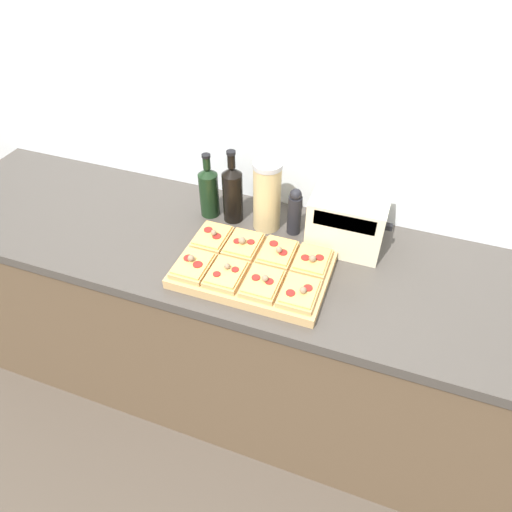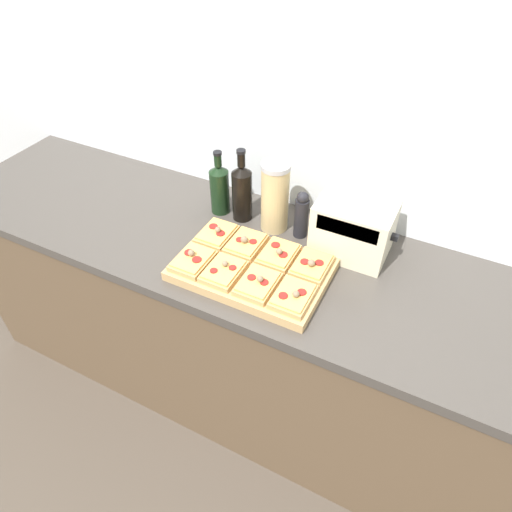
% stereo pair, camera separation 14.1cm
% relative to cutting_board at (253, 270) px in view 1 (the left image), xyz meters
% --- Properties ---
extents(ground_plane, '(12.00, 12.00, 0.00)m').
position_rel_cutting_board_xyz_m(ground_plane, '(-0.06, -0.21, -0.94)').
color(ground_plane, '#4C4238').
extents(wall_back, '(6.00, 0.06, 2.50)m').
position_rel_cutting_board_xyz_m(wall_back, '(-0.06, 0.47, 0.31)').
color(wall_back, silver).
rests_on(wall_back, ground_plane).
extents(kitchen_counter, '(2.63, 0.67, 0.92)m').
position_rel_cutting_board_xyz_m(kitchen_counter, '(-0.06, 0.11, -0.48)').
color(kitchen_counter, brown).
rests_on(kitchen_counter, ground_plane).
extents(cutting_board, '(0.51, 0.33, 0.03)m').
position_rel_cutting_board_xyz_m(cutting_board, '(0.00, 0.00, 0.00)').
color(cutting_board, tan).
rests_on(cutting_board, kitchen_counter).
extents(pizza_slice_back_left, '(0.11, 0.15, 0.05)m').
position_rel_cutting_board_xyz_m(pizza_slice_back_left, '(-0.18, 0.08, 0.03)').
color(pizza_slice_back_left, tan).
rests_on(pizza_slice_back_left, cutting_board).
extents(pizza_slice_back_midleft, '(0.11, 0.15, 0.05)m').
position_rel_cutting_board_xyz_m(pizza_slice_back_midleft, '(-0.06, 0.08, 0.03)').
color(pizza_slice_back_midleft, tan).
rests_on(pizza_slice_back_midleft, cutting_board).
extents(pizza_slice_back_midright, '(0.11, 0.15, 0.05)m').
position_rel_cutting_board_xyz_m(pizza_slice_back_midright, '(0.06, 0.08, 0.03)').
color(pizza_slice_back_midright, tan).
rests_on(pizza_slice_back_midright, cutting_board).
extents(pizza_slice_back_right, '(0.11, 0.15, 0.05)m').
position_rel_cutting_board_xyz_m(pizza_slice_back_right, '(0.18, 0.08, 0.03)').
color(pizza_slice_back_right, tan).
rests_on(pizza_slice_back_right, cutting_board).
extents(pizza_slice_front_left, '(0.11, 0.15, 0.05)m').
position_rel_cutting_board_xyz_m(pizza_slice_front_left, '(-0.18, -0.08, 0.03)').
color(pizza_slice_front_left, tan).
rests_on(pizza_slice_front_left, cutting_board).
extents(pizza_slice_front_midleft, '(0.11, 0.15, 0.05)m').
position_rel_cutting_board_xyz_m(pizza_slice_front_midleft, '(-0.06, -0.08, 0.03)').
color(pizza_slice_front_midleft, tan).
rests_on(pizza_slice_front_midleft, cutting_board).
extents(pizza_slice_front_midright, '(0.11, 0.15, 0.05)m').
position_rel_cutting_board_xyz_m(pizza_slice_front_midright, '(0.06, -0.08, 0.03)').
color(pizza_slice_front_midright, tan).
rests_on(pizza_slice_front_midright, cutting_board).
extents(pizza_slice_front_right, '(0.11, 0.15, 0.05)m').
position_rel_cutting_board_xyz_m(pizza_slice_front_right, '(0.18, -0.08, 0.03)').
color(pizza_slice_front_right, tan).
rests_on(pizza_slice_front_right, cutting_board).
extents(olive_oil_bottle, '(0.07, 0.07, 0.26)m').
position_rel_cutting_board_xyz_m(olive_oil_bottle, '(-0.28, 0.27, 0.09)').
color(olive_oil_bottle, black).
rests_on(olive_oil_bottle, kitchen_counter).
extents(wine_bottle, '(0.08, 0.08, 0.29)m').
position_rel_cutting_board_xyz_m(wine_bottle, '(-0.18, 0.27, 0.10)').
color(wine_bottle, black).
rests_on(wine_bottle, kitchen_counter).
extents(grain_jar_tall, '(0.11, 0.11, 0.28)m').
position_rel_cutting_board_xyz_m(grain_jar_tall, '(-0.04, 0.27, 0.12)').
color(grain_jar_tall, tan).
rests_on(grain_jar_tall, kitchen_counter).
extents(pepper_mill, '(0.05, 0.05, 0.19)m').
position_rel_cutting_board_xyz_m(pepper_mill, '(0.06, 0.27, 0.08)').
color(pepper_mill, black).
rests_on(pepper_mill, kitchen_counter).
extents(toaster_oven, '(0.28, 0.20, 0.20)m').
position_rel_cutting_board_xyz_m(toaster_oven, '(0.26, 0.27, 0.09)').
color(toaster_oven, beige).
rests_on(toaster_oven, kitchen_counter).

